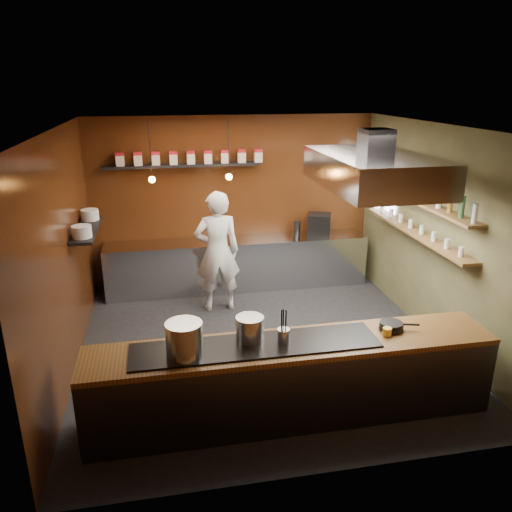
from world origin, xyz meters
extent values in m
plane|color=black|center=(0.00, 0.00, 0.00)|extent=(5.00, 5.00, 0.00)
plane|color=#361709|center=(0.00, 2.50, 1.50)|extent=(5.00, 0.00, 5.00)
plane|color=#361709|center=(-2.50, 0.00, 1.50)|extent=(0.00, 5.00, 5.00)
plane|color=#454627|center=(2.50, 0.00, 1.50)|extent=(0.00, 5.00, 5.00)
plane|color=silver|center=(0.00, 0.00, 3.00)|extent=(5.00, 5.00, 0.00)
plane|color=white|center=(2.45, 1.70, 1.90)|extent=(0.00, 1.00, 1.00)
cube|color=silver|center=(0.00, 2.17, 0.45)|extent=(4.60, 0.65, 0.90)
cube|color=#38383D|center=(0.00, -1.60, 0.43)|extent=(4.40, 0.70, 0.86)
cube|color=brown|center=(0.00, -1.60, 0.89)|extent=(4.40, 0.72, 0.06)
cube|color=black|center=(-0.40, -1.60, 0.93)|extent=(2.60, 0.55, 0.02)
cube|color=black|center=(-0.90, 2.36, 2.20)|extent=(2.60, 0.26, 0.04)
cube|color=black|center=(-2.34, 1.00, 1.55)|extent=(0.30, 1.40, 0.04)
cube|color=brown|center=(2.34, 0.30, 1.92)|extent=(0.26, 2.80, 0.04)
cube|color=brown|center=(2.34, 0.30, 1.45)|extent=(0.26, 2.80, 0.04)
cube|color=#38383D|center=(1.30, -0.40, 2.85)|extent=(0.35, 0.35, 0.30)
cube|color=silver|center=(1.30, -0.40, 2.50)|extent=(1.20, 2.00, 0.40)
cube|color=white|center=(1.30, -0.40, 2.29)|extent=(1.00, 1.80, 0.02)
cylinder|color=black|center=(-1.40, 1.70, 2.55)|extent=(0.01, 0.01, 0.90)
sphere|color=orange|center=(-1.40, 1.70, 2.10)|extent=(0.10, 0.10, 0.10)
cylinder|color=black|center=(-0.20, 1.70, 2.55)|extent=(0.01, 0.01, 0.90)
sphere|color=orange|center=(-0.20, 1.70, 2.10)|extent=(0.10, 0.10, 0.10)
cube|color=beige|center=(-1.90, 2.36, 2.31)|extent=(0.13, 0.13, 0.17)
cube|color=#AC151D|center=(-1.90, 2.36, 2.42)|extent=(0.13, 0.13, 0.05)
cube|color=beige|center=(-1.61, 2.36, 2.31)|extent=(0.13, 0.13, 0.17)
cube|color=#AC151D|center=(-1.61, 2.36, 2.42)|extent=(0.13, 0.13, 0.05)
cube|color=beige|center=(-1.32, 2.36, 2.31)|extent=(0.13, 0.13, 0.17)
cube|color=#AC151D|center=(-1.32, 2.36, 2.42)|extent=(0.14, 0.13, 0.05)
cube|color=beige|center=(-1.04, 2.36, 2.31)|extent=(0.13, 0.13, 0.17)
cube|color=#AC151D|center=(-1.04, 2.36, 2.42)|extent=(0.13, 0.13, 0.05)
cube|color=beige|center=(-0.75, 2.36, 2.31)|extent=(0.13, 0.13, 0.17)
cube|color=#AC151D|center=(-0.75, 2.36, 2.42)|extent=(0.14, 0.13, 0.05)
cube|color=beige|center=(-0.46, 2.36, 2.31)|extent=(0.13, 0.13, 0.17)
cube|color=#AC151D|center=(-0.46, 2.36, 2.42)|extent=(0.14, 0.13, 0.05)
cube|color=beige|center=(-0.18, 2.36, 2.31)|extent=(0.13, 0.13, 0.17)
cube|color=#AC151D|center=(-0.18, 2.36, 2.42)|extent=(0.14, 0.13, 0.05)
cube|color=beige|center=(0.11, 2.36, 2.31)|extent=(0.13, 0.13, 0.17)
cube|color=#AC151D|center=(0.11, 2.36, 2.42)|extent=(0.14, 0.13, 0.05)
cube|color=beige|center=(0.40, 2.36, 2.31)|extent=(0.13, 0.13, 0.17)
cube|color=#AC151D|center=(0.40, 2.36, 2.42)|extent=(0.14, 0.13, 0.05)
cylinder|color=silver|center=(-2.34, 0.55, 1.65)|extent=(0.26, 0.26, 0.16)
cylinder|color=silver|center=(-2.34, 1.45, 1.65)|extent=(0.26, 0.26, 0.16)
cylinder|color=silver|center=(2.34, -1.00, 2.06)|extent=(0.06, 0.06, 0.24)
cylinder|color=#2D5933|center=(2.34, -0.74, 2.06)|extent=(0.06, 0.06, 0.24)
cylinder|color=#8C601E|center=(2.34, -0.48, 2.06)|extent=(0.06, 0.06, 0.24)
cylinder|color=silver|center=(2.34, -0.22, 2.06)|extent=(0.06, 0.06, 0.24)
cylinder|color=#2D5933|center=(2.34, 0.04, 2.06)|extent=(0.06, 0.06, 0.24)
cylinder|color=#8C601E|center=(2.34, 0.30, 2.06)|extent=(0.06, 0.06, 0.24)
cylinder|color=silver|center=(2.34, 0.56, 2.06)|extent=(0.06, 0.06, 0.24)
cylinder|color=#2D5933|center=(2.34, 0.82, 2.06)|extent=(0.06, 0.06, 0.24)
cylinder|color=#8C601E|center=(2.34, 1.08, 2.06)|extent=(0.06, 0.06, 0.24)
cylinder|color=silver|center=(2.34, 1.34, 2.06)|extent=(0.06, 0.06, 0.24)
cylinder|color=#2D5933|center=(2.34, 1.60, 2.06)|extent=(0.06, 0.06, 0.24)
cylinder|color=silver|center=(2.34, -0.85, 1.53)|extent=(0.07, 0.07, 0.13)
cylinder|color=silver|center=(2.34, -0.52, 1.53)|extent=(0.07, 0.07, 0.13)
cylinder|color=silver|center=(2.34, -0.19, 1.53)|extent=(0.07, 0.07, 0.13)
cylinder|color=silver|center=(2.34, 0.14, 1.53)|extent=(0.07, 0.07, 0.13)
cylinder|color=silver|center=(2.34, 0.46, 1.53)|extent=(0.07, 0.07, 0.13)
cylinder|color=silver|center=(2.34, 0.79, 1.53)|extent=(0.07, 0.07, 0.13)
cylinder|color=silver|center=(2.34, 1.12, 1.53)|extent=(0.07, 0.07, 0.13)
cylinder|color=silver|center=(2.34, 1.45, 1.53)|extent=(0.07, 0.07, 0.13)
cylinder|color=#B3B6BA|center=(-1.14, -1.68, 1.12)|extent=(0.39, 0.39, 0.36)
cylinder|color=silver|center=(-0.45, -1.51, 1.08)|extent=(0.39, 0.39, 0.28)
cylinder|color=silver|center=(-0.12, -1.63, 1.03)|extent=(0.17, 0.17, 0.17)
cylinder|color=black|center=(1.15, -1.52, 0.96)|extent=(0.27, 0.27, 0.03)
cylinder|color=black|center=(1.15, -1.52, 0.99)|extent=(0.25, 0.25, 0.03)
cylinder|color=black|center=(1.35, -1.58, 0.99)|extent=(0.18, 0.07, 0.02)
cylinder|color=yellow|center=(1.04, -1.63, 0.96)|extent=(0.13, 0.13, 0.09)
cube|color=black|center=(1.48, 2.15, 1.10)|extent=(0.50, 0.49, 0.40)
imported|color=silver|center=(-0.46, 1.34, 0.98)|extent=(0.73, 0.49, 1.96)
camera|label=1|loc=(-1.27, -6.11, 3.53)|focal=35.00mm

